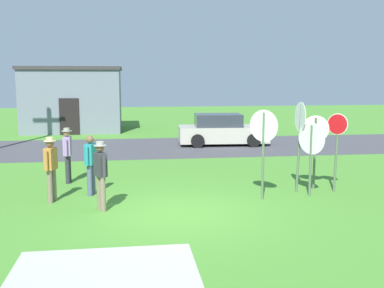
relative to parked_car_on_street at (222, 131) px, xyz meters
The scene contains 14 objects.
ground_plane 11.59m from the parked_car_on_street, 107.17° to the right, with size 80.00×80.00×0.00m, color #47842D.
street_asphalt 3.51m from the parked_car_on_street, behind, with size 60.00×6.40×0.01m, color #424247.
concrete_path 15.14m from the parked_car_on_street, 109.04° to the right, with size 3.20×2.40×0.01m, color #ADAAA3.
building_background 10.77m from the parked_car_on_street, 137.50° to the left, with size 5.90×4.88×3.91m.
parked_car_on_street is the anchor object (origin of this frame).
stop_sign_low_front 9.48m from the parked_car_on_street, 87.97° to the right, with size 0.15×0.86×2.61m.
stop_sign_leaning_right 9.61m from the parked_car_on_street, 81.39° to the right, with size 0.45×0.47×2.27m.
stop_sign_tallest 9.21m from the parked_car_on_street, 84.23° to the right, with size 0.68×0.38×2.19m.
stop_sign_leaning_left 9.94m from the parked_car_on_street, 87.17° to the right, with size 0.45×0.77×2.06m.
stop_sign_far_back 10.15m from the parked_car_on_street, 95.24° to the right, with size 0.59×0.64×2.44m.
person_on_left 11.74m from the parked_car_on_street, 116.24° to the right, with size 0.35×0.52×1.74m.
person_holding_notes 10.55m from the parked_car_on_street, 121.80° to the right, with size 0.33×0.54×1.69m.
person_in_teal 9.75m from the parked_car_on_street, 131.05° to the right, with size 0.32×0.57×1.74m.
person_in_dark_shirt 11.58m from the parked_car_on_street, 124.40° to the right, with size 0.32×0.55×1.74m.
Camera 1 is at (-1.03, -10.64, 3.30)m, focal length 42.50 mm.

